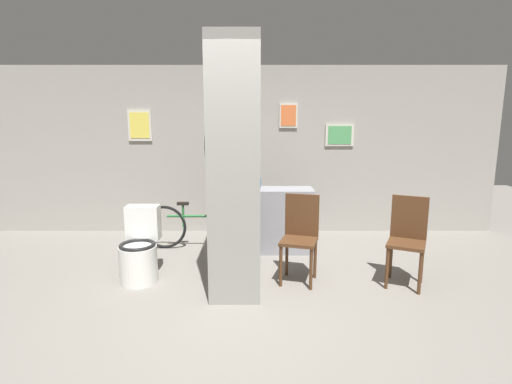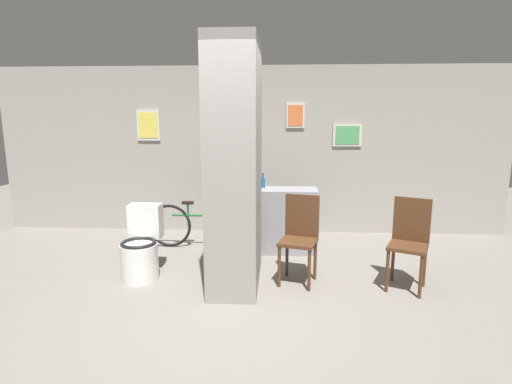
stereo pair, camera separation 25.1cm
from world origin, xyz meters
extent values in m
plane|color=slate|center=(0.00, 0.00, 0.00)|extent=(14.00, 14.00, 0.00)
cube|color=gray|center=(0.00, 2.63, 1.30)|extent=(8.00, 0.06, 2.60)
cube|color=beige|center=(-1.60, 2.58, 1.70)|extent=(0.36, 0.02, 0.48)
cube|color=#E0CC4C|center=(-1.60, 2.57, 1.70)|extent=(0.30, 0.01, 0.39)
cube|color=beige|center=(1.50, 2.58, 1.55)|extent=(0.44, 0.02, 0.34)
cube|color=#4C9959|center=(1.50, 2.57, 1.55)|extent=(0.36, 0.01, 0.28)
cube|color=beige|center=(0.70, 2.58, 1.85)|extent=(0.28, 0.02, 0.38)
cube|color=#D86633|center=(0.70, 2.57, 1.85)|extent=(0.23, 0.01, 0.31)
cube|color=gray|center=(-0.01, 0.59, 1.30)|extent=(0.51, 1.18, 2.60)
cylinder|color=black|center=(-0.28, 0.36, 1.55)|extent=(0.03, 0.40, 0.40)
cylinder|color=red|center=(-0.30, 0.36, 1.55)|extent=(0.01, 0.07, 0.07)
cube|color=gray|center=(0.37, 1.64, 0.44)|extent=(1.20, 0.44, 0.87)
cylinder|color=silver|center=(-1.11, 0.56, 0.21)|extent=(0.42, 0.42, 0.42)
torus|color=black|center=(-1.11, 0.56, 0.43)|extent=(0.40, 0.40, 0.04)
cube|color=silver|center=(-1.11, 0.83, 0.62)|extent=(0.38, 0.20, 0.40)
cylinder|color=#4C2D19|center=(0.47, 0.45, 0.23)|extent=(0.04, 0.04, 0.46)
cylinder|color=#4C2D19|center=(0.79, 0.36, 0.23)|extent=(0.04, 0.04, 0.46)
cylinder|color=#4C2D19|center=(0.56, 0.76, 0.23)|extent=(0.04, 0.04, 0.46)
cylinder|color=#4C2D19|center=(0.88, 0.67, 0.23)|extent=(0.04, 0.04, 0.46)
cube|color=#4C2D19|center=(0.67, 0.56, 0.48)|extent=(0.47, 0.47, 0.04)
cube|color=#4C2D19|center=(0.72, 0.73, 0.73)|extent=(0.38, 0.13, 0.48)
cylinder|color=#4C2D19|center=(1.61, 0.39, 0.23)|extent=(0.04, 0.04, 0.46)
cylinder|color=#4C2D19|center=(1.91, 0.25, 0.23)|extent=(0.04, 0.04, 0.46)
cylinder|color=#4C2D19|center=(1.75, 0.68, 0.23)|extent=(0.04, 0.04, 0.46)
cylinder|color=#4C2D19|center=(2.05, 0.54, 0.23)|extent=(0.04, 0.04, 0.46)
cube|color=#4C2D19|center=(1.83, 0.46, 0.48)|extent=(0.51, 0.51, 0.04)
cube|color=#4C2D19|center=(1.90, 0.62, 0.73)|extent=(0.36, 0.19, 0.48)
torus|color=black|center=(-1.09, 1.73, 0.31)|extent=(0.62, 0.04, 0.62)
torus|color=black|center=(0.00, 1.73, 0.31)|extent=(0.62, 0.04, 0.62)
cylinder|color=#266633|center=(-0.54, 1.73, 0.47)|extent=(1.00, 0.04, 0.04)
cylinder|color=#266633|center=(-0.82, 1.73, 0.47)|extent=(0.03, 0.03, 0.32)
cylinder|color=#266633|center=(-0.06, 1.73, 0.47)|extent=(0.03, 0.03, 0.29)
cube|color=black|center=(-0.82, 1.73, 0.65)|extent=(0.16, 0.06, 0.04)
cylinder|color=#262626|center=(-0.06, 1.73, 0.61)|extent=(0.03, 0.42, 0.03)
cylinder|color=olive|center=(0.13, 1.59, 0.97)|extent=(0.07, 0.07, 0.19)
cylinder|color=olive|center=(0.13, 1.59, 1.11)|extent=(0.03, 0.03, 0.08)
sphere|color=#333333|center=(0.13, 1.59, 1.16)|extent=(0.03, 0.03, 0.03)
cylinder|color=#19598C|center=(0.24, 1.73, 0.94)|extent=(0.07, 0.07, 0.13)
cylinder|color=#19598C|center=(0.24, 1.73, 1.03)|extent=(0.03, 0.03, 0.05)
sphere|color=#333333|center=(0.24, 1.73, 1.06)|extent=(0.03, 0.03, 0.03)
camera|label=1|loc=(0.20, -3.67, 1.83)|focal=28.00mm
camera|label=2|loc=(0.45, -3.66, 1.83)|focal=28.00mm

